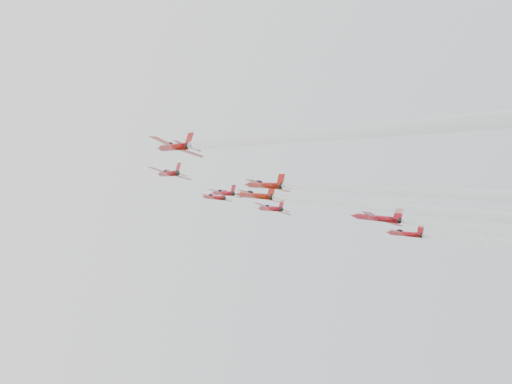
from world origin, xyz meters
TOP-DOWN VIEW (x-y plane):
  - jet_lead at (3.80, 26.60)m, footprint 9.03×11.86m
  - jet_row2_left at (-16.46, 10.71)m, footprint 9.69×12.73m
  - jet_row2_center at (-1.22, 13.58)m, footprint 8.76×11.50m
  - jet_row2_right at (12.24, 13.87)m, footprint 10.11×13.27m
  - jet_center at (-0.37, -43.48)m, footprint 10.42×101.91m
  - jet_rear_farleft at (-29.17, -57.66)m, footprint 8.95×87.49m
  - jet_rear_left at (-8.65, -53.13)m, footprint 9.19×89.88m

SIDE VIEW (x-z plane):
  - jet_rear_farleft at x=-29.17m, z-range 87.25..131.08m
  - jet_rear_left at x=-8.65m, z-range 88.88..133.91m
  - jet_center at x=-0.37m, z-range 90.62..141.67m
  - jet_row2_left at x=-16.46m, z-range 139.36..146.38m
  - jet_row2_center at x=-1.22m, z-range 141.10..147.44m
  - jet_row2_right at x=12.24m, z-range 140.76..148.09m
  - jet_lead at x=3.80m, z-range 147.41..153.95m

